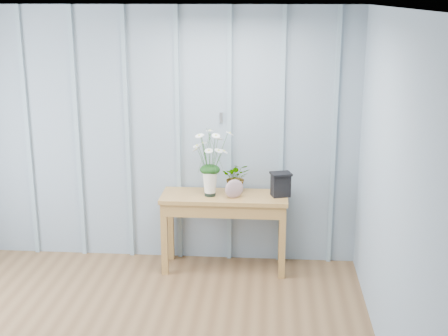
# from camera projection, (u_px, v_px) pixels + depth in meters

# --- Properties ---
(room_shell) EXTENTS (4.00, 4.50, 2.50)m
(room_shell) POSITION_uv_depth(u_px,v_px,m) (116.00, 79.00, 4.60)
(room_shell) COLOR #8A9BAA
(room_shell) RESTS_ON ground
(sideboard) EXTENTS (1.20, 0.45, 0.75)m
(sideboard) POSITION_uv_depth(u_px,v_px,m) (224.00, 206.00, 5.95)
(sideboard) COLOR #A37438
(sideboard) RESTS_ON ground
(daisy_vase) EXTENTS (0.47, 0.36, 0.66)m
(daisy_vase) POSITION_uv_depth(u_px,v_px,m) (210.00, 153.00, 5.78)
(daisy_vase) COLOR black
(daisy_vase) RESTS_ON sideboard
(spider_plant) EXTENTS (0.27, 0.23, 0.29)m
(spider_plant) POSITION_uv_depth(u_px,v_px,m) (236.00, 177.00, 5.97)
(spider_plant) COLOR #0F3710
(spider_plant) RESTS_ON sideboard
(felt_disc_vessel) EXTENTS (0.19, 0.12, 0.18)m
(felt_disc_vessel) POSITION_uv_depth(u_px,v_px,m) (234.00, 189.00, 5.80)
(felt_disc_vessel) COLOR #7F485D
(felt_disc_vessel) RESTS_ON sideboard
(carved_box) EXTENTS (0.22, 0.19, 0.23)m
(carved_box) POSITION_uv_depth(u_px,v_px,m) (281.00, 184.00, 5.85)
(carved_box) COLOR black
(carved_box) RESTS_ON sideboard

